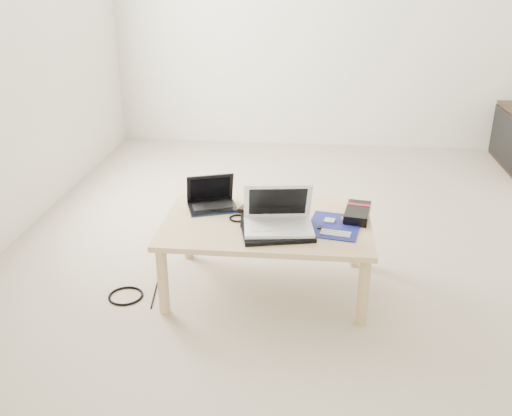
# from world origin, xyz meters

# --- Properties ---
(ground) EXTENTS (4.00, 4.00, 0.00)m
(ground) POSITION_xyz_m (0.00, 0.00, 0.00)
(ground) COLOR #BEAE9A
(ground) RESTS_ON ground
(coffee_table) EXTENTS (1.10, 0.70, 0.40)m
(coffee_table) POSITION_xyz_m (-0.32, -0.75, 0.35)
(coffee_table) COLOR tan
(coffee_table) RESTS_ON ground
(book) EXTENTS (0.33, 0.30, 0.03)m
(book) POSITION_xyz_m (-0.32, -0.59, 0.41)
(book) COLOR black
(book) RESTS_ON coffee_table
(netbook) EXTENTS (0.31, 0.27, 0.19)m
(netbook) POSITION_xyz_m (-0.64, -0.59, 0.44)
(netbook) COLOR black
(netbook) RESTS_ON coffee_table
(tablet) EXTENTS (0.28, 0.22, 0.01)m
(tablet) POSITION_xyz_m (-0.33, -0.72, 0.41)
(tablet) COLOR black
(tablet) RESTS_ON coffee_table
(remote) EXTENTS (0.08, 0.21, 0.02)m
(remote) POSITION_xyz_m (-0.15, -0.70, 0.41)
(remote) COLOR #B4B5B9
(remote) RESTS_ON coffee_table
(neoprene_sleeve) EXTENTS (0.40, 0.33, 0.02)m
(neoprene_sleeve) POSITION_xyz_m (-0.25, -0.89, 0.41)
(neoprene_sleeve) COLOR black
(neoprene_sleeve) RESTS_ON coffee_table
(white_laptop) EXTENTS (0.38, 0.29, 0.23)m
(white_laptop) POSITION_xyz_m (-0.25, -0.85, 0.47)
(white_laptop) COLOR white
(white_laptop) RESTS_ON neoprene_sleeve
(motherboard) EXTENTS (0.31, 0.37, 0.02)m
(motherboard) POSITION_xyz_m (0.04, -0.77, 0.40)
(motherboard) COLOR #0D1259
(motherboard) RESTS_ON coffee_table
(gpu_box) EXTENTS (0.16, 0.26, 0.05)m
(gpu_box) POSITION_xyz_m (0.16, -0.65, 0.43)
(gpu_box) COLOR black
(gpu_box) RESTS_ON coffee_table
(cable_coil) EXTENTS (0.12, 0.12, 0.01)m
(cable_coil) POSITION_xyz_m (-0.48, -0.73, 0.41)
(cable_coil) COLOR black
(cable_coil) RESTS_ON coffee_table
(floor_cable_coil) EXTENTS (0.24, 0.24, 0.01)m
(floor_cable_coil) POSITION_xyz_m (-1.07, -0.93, 0.01)
(floor_cable_coil) COLOR black
(floor_cable_coil) RESTS_ON ground
(floor_cable_trail) EXTENTS (0.06, 0.38, 0.01)m
(floor_cable_trail) POSITION_xyz_m (-0.92, -0.85, 0.00)
(floor_cable_trail) COLOR black
(floor_cable_trail) RESTS_ON ground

